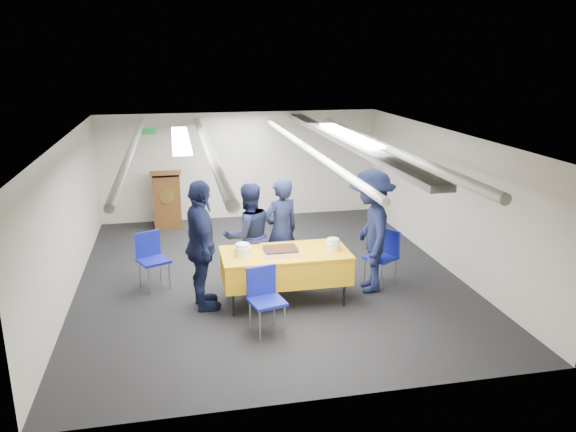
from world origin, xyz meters
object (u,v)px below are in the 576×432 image
Objects in this scene: serving_table at (285,266)px; chair_near at (264,293)px; chair_left at (151,254)px; sailor_c at (201,246)px; sheet_cake at (280,251)px; sailor_d at (371,231)px; podium at (167,198)px; chair_right at (384,251)px; sailor_b at (248,236)px; sailor_a at (281,231)px.

chair_near reaches higher than serving_table.
chair_left is 0.47× the size of sailor_c.
sheet_cake is 1.11m from sailor_c.
chair_near is 0.46× the size of sailor_d.
podium is (-1.59, 4.15, -0.20)m from sheet_cake.
podium is at bearing 1.98° from sailor_c.
chair_right is 2.13m from sailor_b.
chair_near and chair_left have the same top height.
sailor_d is (1.34, 0.18, 0.38)m from serving_table.
podium is 3.79m from sailor_a.
chair_right is 0.52× the size of sailor_a.
podium reaches higher than chair_left.
chair_right is 0.46× the size of sailor_d.
chair_right is at bearing 155.58° from sailor_b.
sailor_a is 0.52m from sailor_b.
podium is at bearing 111.01° from sheet_cake.
podium is 3.15m from chair_left.
chair_right is at bearing 131.48° from sailor_d.
podium is at bearing 104.05° from chair_near.
sailor_d is at bearing 7.52° from serving_table.
chair_left is (-1.47, 1.79, 0.00)m from chair_near.
sailor_b is (-0.52, -0.06, -0.02)m from sailor_a.
chair_near is at bearing 74.30° from sailor_b.
chair_right is 0.53× the size of sailor_b.
serving_table is at bearing -26.43° from chair_left.
sailor_b is (1.24, -3.41, 0.21)m from podium.
sailor_a is 1.38m from sailor_d.
chair_left is 0.46× the size of sailor_d.
chair_right is 1.64m from sailor_a.
sheet_cake is at bearing -69.04° from sailor_d.
chair_left is 1.53m from sailor_b.
sailor_b is (-2.08, 0.33, 0.29)m from chair_right.
sailor_b is (0.00, 1.52, 0.29)m from chair_near.
serving_table is 4.42m from podium.
serving_table is 2.10× the size of chair_right.
sailor_b reaches higher than sheet_cake.
sailor_c is at bearing 178.53° from serving_table.
chair_left is at bearing -94.42° from podium.
chair_near is 2.32m from chair_left.
sailor_d is (1.78, 1.01, 0.40)m from chair_near.
sailor_c is (-1.10, 0.09, 0.12)m from sheet_cake.
sailor_a is (1.75, -3.35, 0.23)m from podium.
sailor_a is (0.52, 1.57, 0.31)m from chair_near.
sailor_d reaches higher than chair_left.
podium is at bearing 131.67° from chair_right.
serving_table is at bearing 107.09° from sailor_b.
chair_left is at bearing 151.14° from sheet_cake.
chair_left is at bearing 129.53° from chair_near.
sailor_a is at bearing 170.71° from sailor_b.
sailor_c reaches higher than podium.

